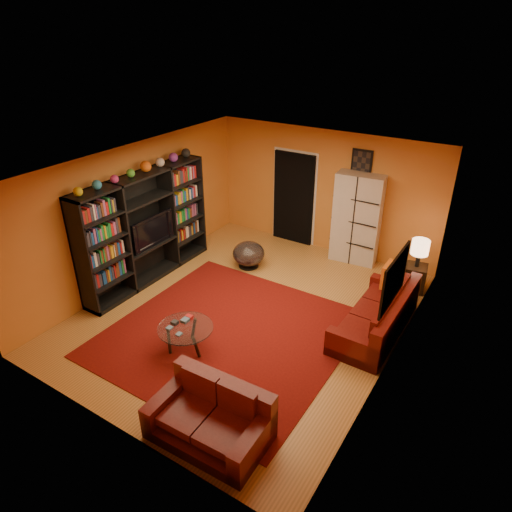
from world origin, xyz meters
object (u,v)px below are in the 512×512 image
Objects in this scene: tv at (149,230)px; bowl_chair at (249,254)px; side_table at (414,278)px; table_lamp at (420,248)px; storage_cabinet at (357,219)px; sofa at (380,317)px; coffee_table at (186,330)px; entertainment_unit at (146,228)px; loveseat at (213,416)px.

bowl_chair is at bearing -45.30° from tv.
bowl_chair is at bearing -163.64° from side_table.
tv reaches higher than table_lamp.
storage_cabinet reaches higher than side_table.
tv reaches higher than sofa.
coffee_table is at bearing -124.04° from table_lamp.
coffee_table is (2.05, -1.36, -0.67)m from entertainment_unit.
sofa is at bearing 8.68° from entertainment_unit.
loveseat is (3.36, -2.42, -0.76)m from entertainment_unit.
coffee_table is 4.44m from table_lamp.
storage_cabinet is at bearing 39.80° from bowl_chair.
entertainment_unit is 4.58× the size of bowl_chair.
table_lamp is (0.00, 0.00, 0.63)m from side_table.
table_lamp is at bearing 26.86° from entertainment_unit.
tv reaches higher than coffee_table.
loveseat is 1.68m from coffee_table.
entertainment_unit is 5.08m from table_lamp.
loveseat is 5.27m from storage_cabinet.
coffee_table is at bearing -138.46° from sofa.
sofa is at bearing -13.20° from bowl_chair.
storage_cabinet reaches higher than tv.
sofa is 1.73m from table_lamp.
side_table is (4.53, 2.29, -0.80)m from entertainment_unit.
sofa is at bearing -64.30° from storage_cabinet.
side_table is at bearing 26.86° from entertainment_unit.
storage_cabinet is at bearing 160.16° from table_lamp.
entertainment_unit is 2.06× the size of loveseat.
table_lamp reaches higher than sofa.
tv is at bearing -170.98° from sofa.
sofa is 4.14× the size of side_table.
tv is at bearing -135.30° from bowl_chair.
table_lamp is at bearing 86.57° from sofa.
side_table is (0.12, 1.62, -0.04)m from sofa.
sofa is at bearing -94.09° from side_table.
sofa reaches higher than coffee_table.
tv is 2.04m from bowl_chair.
side_table is (2.47, 3.66, -0.13)m from coffee_table.
loveseat is at bearing -103.92° from table_lamp.
bowl_chair is at bearing -163.64° from table_lamp.
tv is 0.54× the size of storage_cabinet.
sofa and loveseat have the same top height.
side_table is at bearing -25.43° from storage_cabinet.
side_table is at bearing 55.96° from coffee_table.
tv is (0.05, 0.03, -0.04)m from entertainment_unit.
storage_cabinet is 3.55× the size of table_lamp.
entertainment_unit reaches higher than side_table.
table_lamp reaches higher than loveseat.
table_lamp is at bearing -63.21° from tv.
sofa is 2.57m from storage_cabinet.
storage_cabinet is at bearing 41.94° from entertainment_unit.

